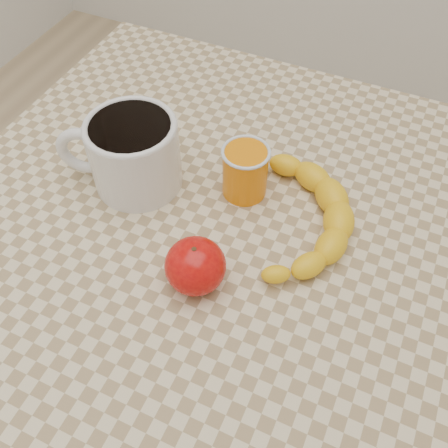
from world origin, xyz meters
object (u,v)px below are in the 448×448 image
at_px(apple, 195,266).
at_px(table, 224,270).
at_px(banana, 296,213).
at_px(coffee_mug, 132,151).
at_px(orange_juice_glass, 245,171).

bearing_deg(apple, table, 89.88).
bearing_deg(apple, banana, 60.21).
bearing_deg(table, coffee_mug, 166.67).
xyz_separation_m(coffee_mug, orange_juice_glass, (0.15, 0.05, -0.02)).
relative_size(coffee_mug, banana, 0.61).
bearing_deg(orange_juice_glass, table, -86.15).
xyz_separation_m(table, coffee_mug, (-0.15, 0.04, 0.14)).
bearing_deg(coffee_mug, orange_juice_glass, 17.02).
relative_size(table, banana, 2.67).
bearing_deg(table, orange_juice_glass, 93.85).
height_order(table, orange_juice_glass, orange_juice_glass).
distance_m(table, orange_juice_glass, 0.15).
bearing_deg(orange_juice_glass, coffee_mug, -162.98).
height_order(coffee_mug, banana, coffee_mug).
bearing_deg(banana, orange_juice_glass, 143.62).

